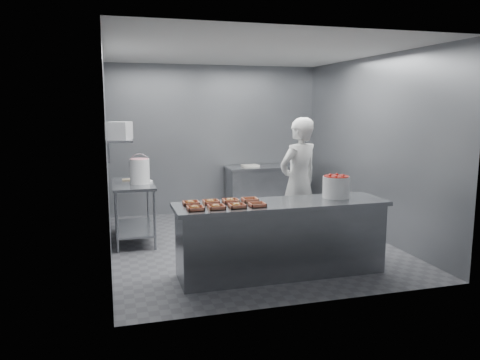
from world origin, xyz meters
name	(u,v)px	position (x,y,z in m)	size (l,w,h in m)	color
floor	(249,243)	(0.00, 0.00, 0.00)	(4.50, 4.50, 0.00)	#4C4C51
ceiling	(250,52)	(0.00, 0.00, 2.80)	(4.50, 4.50, 0.00)	white
wall_back	(215,140)	(0.00, 2.25, 1.40)	(4.00, 0.04, 2.80)	slate
wall_left	(107,154)	(-2.00, 0.00, 1.40)	(0.04, 4.50, 2.80)	slate
wall_right	(371,147)	(2.00, 0.00, 1.40)	(0.04, 4.50, 2.80)	slate
service_counter	(281,238)	(0.00, -1.35, 0.45)	(2.60, 0.70, 0.90)	slate
prep_table	(133,203)	(-1.65, 0.60, 0.59)	(0.60, 1.20, 0.90)	slate
back_counter	(265,189)	(0.90, 1.90, 0.45)	(1.50, 0.60, 0.90)	slate
wall_shelf	(119,140)	(-1.82, 0.60, 1.55)	(0.35, 0.90, 0.03)	slate
tray_0	(195,208)	(-1.08, -1.49, 0.92)	(0.19, 0.18, 0.06)	tan
tray_1	(216,207)	(-0.84, -1.49, 0.92)	(0.19, 0.18, 0.06)	tan
tray_2	(237,206)	(-0.60, -1.49, 0.92)	(0.19, 0.18, 0.06)	tan
tray_3	(257,205)	(-0.36, -1.49, 0.92)	(0.19, 0.18, 0.04)	tan
tray_4	(191,203)	(-1.08, -1.21, 0.92)	(0.19, 0.18, 0.06)	tan
tray_5	(211,202)	(-0.84, -1.21, 0.92)	(0.19, 0.18, 0.06)	tan
tray_6	(231,201)	(-0.60, -1.21, 0.92)	(0.19, 0.18, 0.06)	tan
tray_7	(250,200)	(-0.36, -1.21, 0.92)	(0.19, 0.18, 0.04)	tan
worker	(299,182)	(0.67, -0.28, 0.94)	(0.69, 0.45, 1.88)	silver
strawberry_tub	(336,186)	(0.76, -1.27, 1.05)	(0.34, 0.34, 0.28)	silver
glaze_bucket	(140,171)	(-1.55, 0.50, 1.09)	(0.31, 0.29, 0.45)	silver
bucket_lid	(142,182)	(-1.51, 0.58, 0.91)	(0.31, 0.31, 0.02)	silver
rag	(127,180)	(-1.72, 0.85, 0.91)	(0.14, 0.12, 0.02)	#CCB28C
appliance	(119,131)	(-1.82, 0.42, 1.69)	(0.30, 0.34, 0.25)	gray
paper_stack	(250,166)	(0.60, 1.90, 0.92)	(0.30, 0.22, 0.04)	silver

